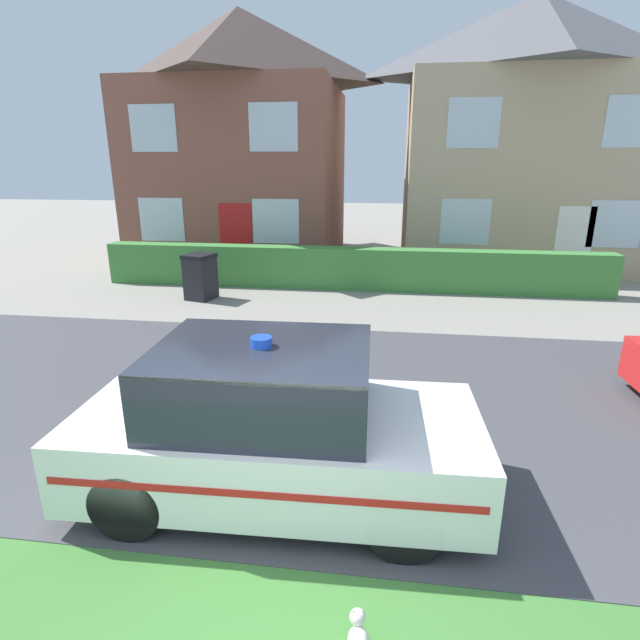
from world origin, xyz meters
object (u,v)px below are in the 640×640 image
(house_right, at_px, (526,134))
(wheelie_bin, at_px, (200,277))
(police_car, at_px, (274,426))
(cat, at_px, (358,638))
(house_left, at_px, (243,137))

(house_right, xyz_separation_m, wheelie_bin, (-8.78, -6.06, -3.55))
(police_car, xyz_separation_m, cat, (0.96, -1.66, -0.65))
(police_car, height_order, house_left, house_left)
(police_car, bearing_deg, house_right, 66.77)
(police_car, distance_m, cat, 2.03)
(police_car, height_order, wheelie_bin, police_car)
(house_left, bearing_deg, police_car, -73.20)
(house_left, relative_size, wheelie_bin, 7.12)
(cat, bearing_deg, police_car, 19.96)
(cat, distance_m, house_left, 16.40)
(house_right, height_order, wheelie_bin, house_right)
(house_left, relative_size, house_right, 1.00)
(police_car, bearing_deg, wheelie_bin, 114.21)
(house_left, xyz_separation_m, house_right, (9.32, -0.12, 0.02))
(wheelie_bin, bearing_deg, cat, -47.64)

